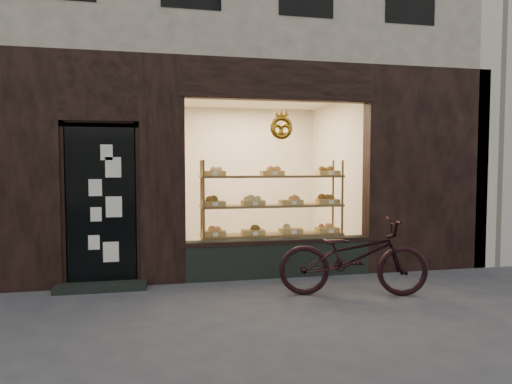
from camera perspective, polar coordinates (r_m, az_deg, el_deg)
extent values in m
plane|color=#39393E|center=(4.71, 4.25, -16.81)|extent=(90.00, 90.00, 0.00)
cube|color=black|center=(6.72, 2.89, -8.20)|extent=(2.70, 0.25, 0.55)
cube|color=black|center=(6.37, -18.77, -1.51)|extent=(0.90, 0.04, 2.15)
cube|color=black|center=(6.39, -18.76, -11.15)|extent=(1.15, 0.35, 0.08)
torus|color=orange|center=(6.50, 3.18, 8.02)|extent=(0.33, 0.07, 0.33)
cube|color=brown|center=(7.17, 2.01, -9.29)|extent=(2.20, 0.45, 0.04)
cube|color=brown|center=(7.08, 2.02, -5.34)|extent=(2.20, 0.45, 0.03)
cube|color=brown|center=(7.02, 2.03, -1.71)|extent=(2.20, 0.45, 0.04)
cube|color=brown|center=(7.00, 2.04, 1.96)|extent=(2.20, 0.45, 0.04)
cylinder|color=brown|center=(6.67, -6.54, -3.30)|extent=(0.04, 0.04, 1.70)
cylinder|color=brown|center=(7.19, 10.72, -2.85)|extent=(0.04, 0.04, 1.70)
cylinder|color=brown|center=(7.05, -6.84, -2.93)|extent=(0.04, 0.04, 1.70)
cylinder|color=brown|center=(7.55, 9.58, -2.54)|extent=(0.04, 0.04, 1.70)
cube|color=tan|center=(6.91, -5.27, -5.13)|extent=(0.34, 0.24, 0.07)
sphere|color=#C6793D|center=(6.90, -5.27, -4.43)|extent=(0.11, 0.11, 0.11)
cube|color=white|center=(6.73, -5.09, -5.36)|extent=(0.07, 0.01, 0.05)
cube|color=tan|center=(7.00, -0.37, -5.00)|extent=(0.34, 0.24, 0.07)
sphere|color=#4A371C|center=(6.99, -0.37, -4.31)|extent=(0.11, 0.11, 0.11)
cube|color=white|center=(6.83, -0.06, -5.22)|extent=(0.08, 0.01, 0.05)
cube|color=tan|center=(7.15, 4.36, -4.84)|extent=(0.34, 0.24, 0.07)
sphere|color=tan|center=(7.14, 4.37, -4.16)|extent=(0.11, 0.11, 0.11)
cube|color=white|center=(6.97, 4.79, -5.05)|extent=(0.07, 0.01, 0.05)
cube|color=tan|center=(7.34, 8.88, -4.66)|extent=(0.34, 0.24, 0.07)
sphere|color=#C6793D|center=(7.33, 8.89, -4.00)|extent=(0.11, 0.11, 0.11)
cube|color=white|center=(7.17, 9.41, -4.85)|extent=(0.08, 0.01, 0.05)
cube|color=tan|center=(6.86, -5.29, -1.41)|extent=(0.34, 0.24, 0.07)
sphere|color=#4A371C|center=(6.85, -5.29, -0.70)|extent=(0.11, 0.11, 0.11)
cube|color=white|center=(6.68, -5.11, -1.54)|extent=(0.07, 0.01, 0.06)
cube|color=tan|center=(6.95, -0.37, -1.33)|extent=(0.34, 0.24, 0.07)
sphere|color=tan|center=(6.95, -0.37, -0.63)|extent=(0.11, 0.11, 0.11)
cube|color=white|center=(6.77, -0.06, -1.45)|extent=(0.08, 0.01, 0.06)
cube|color=tan|center=(7.10, 4.38, -1.24)|extent=(0.34, 0.24, 0.07)
sphere|color=#C6793D|center=(7.09, 4.38, -0.56)|extent=(0.11, 0.11, 0.11)
cube|color=white|center=(6.92, 4.81, -1.36)|extent=(0.07, 0.01, 0.06)
cube|color=tan|center=(7.29, 8.91, -1.15)|extent=(0.34, 0.24, 0.07)
sphere|color=#4A371C|center=(7.28, 8.92, -0.48)|extent=(0.11, 0.11, 0.11)
cube|color=white|center=(7.12, 9.44, -1.26)|extent=(0.08, 0.01, 0.06)
cube|color=tan|center=(6.84, -5.31, 2.36)|extent=(0.34, 0.24, 0.07)
sphere|color=tan|center=(6.84, -5.32, 3.07)|extent=(0.11, 0.11, 0.11)
cube|color=white|center=(6.65, -5.13, 2.33)|extent=(0.07, 0.01, 0.06)
cube|color=tan|center=(7.00, 2.04, 2.39)|extent=(0.34, 0.24, 0.07)
sphere|color=#C6793D|center=(7.00, 2.04, 3.09)|extent=(0.11, 0.11, 0.11)
cube|color=white|center=(6.82, 2.41, 2.36)|extent=(0.07, 0.01, 0.06)
cube|color=tan|center=(7.27, 8.95, 2.39)|extent=(0.34, 0.24, 0.07)
sphere|color=#4A371C|center=(7.27, 8.95, 3.06)|extent=(0.11, 0.11, 0.11)
cube|color=white|center=(7.09, 9.48, 2.36)|extent=(0.08, 0.01, 0.06)
imported|color=black|center=(5.85, 12.04, -7.92)|extent=(1.94, 1.06, 0.97)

